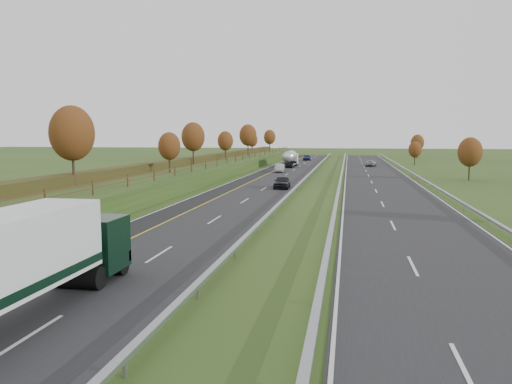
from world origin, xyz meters
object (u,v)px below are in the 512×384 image
at_px(road_tanker, 290,158).
at_px(car_oncoming, 370,163).
at_px(car_silver_mid, 280,168).
at_px(car_small_far, 307,158).
at_px(car_dark_near, 282,182).

bearing_deg(road_tanker, car_oncoming, 13.75).
distance_m(car_silver_mid, car_oncoming, 27.42).
relative_size(road_tanker, car_small_far, 2.22).
bearing_deg(car_dark_near, car_small_far, 90.57).
bearing_deg(car_silver_mid, car_small_far, 85.32).
bearing_deg(car_small_far, car_silver_mid, -96.29).
bearing_deg(car_oncoming, car_dark_near, 82.87).
height_order(road_tanker, car_dark_near, road_tanker).
bearing_deg(car_silver_mid, road_tanker, 86.97).
height_order(car_dark_near, car_small_far, car_dark_near).
bearing_deg(car_oncoming, road_tanker, 21.62).
xyz_separation_m(car_dark_near, car_oncoming, (13.23, 49.38, -0.14)).
height_order(car_dark_near, car_oncoming, car_dark_near).
height_order(car_silver_mid, car_oncoming, car_silver_mid).
distance_m(car_small_far, car_oncoming, 28.99).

